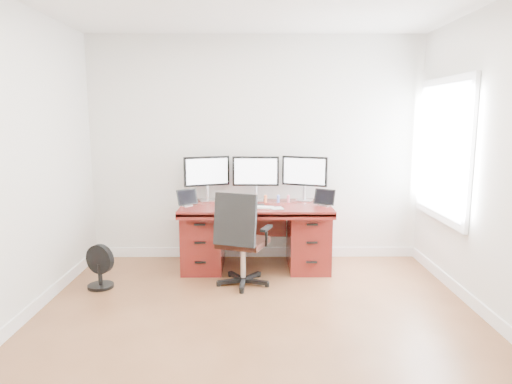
{
  "coord_description": "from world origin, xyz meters",
  "views": [
    {
      "loc": [
        -0.03,
        -3.29,
        1.75
      ],
      "look_at": [
        0.0,
        1.5,
        0.95
      ],
      "focal_mm": 32.0,
      "sensor_mm": 36.0,
      "label": 1
    }
  ],
  "objects_px": {
    "desk": "(256,234)",
    "floor_fan": "(100,267)",
    "monitor_center": "(256,173)",
    "office_chair": "(241,255)",
    "keyboard": "(261,207)"
  },
  "relations": [
    {
      "from": "floor_fan",
      "to": "monitor_center",
      "type": "height_order",
      "value": "monitor_center"
    },
    {
      "from": "desk",
      "to": "floor_fan",
      "type": "bearing_deg",
      "value": -158.56
    },
    {
      "from": "office_chair",
      "to": "monitor_center",
      "type": "height_order",
      "value": "monitor_center"
    },
    {
      "from": "office_chair",
      "to": "keyboard",
      "type": "distance_m",
      "value": 0.61
    },
    {
      "from": "office_chair",
      "to": "monitor_center",
      "type": "bearing_deg",
      "value": 99.91
    },
    {
      "from": "desk",
      "to": "office_chair",
      "type": "height_order",
      "value": "office_chair"
    },
    {
      "from": "desk",
      "to": "monitor_center",
      "type": "relative_size",
      "value": 3.09
    },
    {
      "from": "desk",
      "to": "keyboard",
      "type": "height_order",
      "value": "keyboard"
    },
    {
      "from": "office_chair",
      "to": "floor_fan",
      "type": "xyz_separation_m",
      "value": [
        -1.45,
        -0.05,
        -0.11
      ]
    },
    {
      "from": "desk",
      "to": "floor_fan",
      "type": "xyz_separation_m",
      "value": [
        -1.61,
        -0.63,
        -0.18
      ]
    },
    {
      "from": "floor_fan",
      "to": "monitor_center",
      "type": "relative_size",
      "value": 0.82
    },
    {
      "from": "monitor_center",
      "to": "desk",
      "type": "bearing_deg",
      "value": -87.92
    },
    {
      "from": "desk",
      "to": "office_chair",
      "type": "relative_size",
      "value": 1.7
    },
    {
      "from": "floor_fan",
      "to": "desk",
      "type": "bearing_deg",
      "value": 42.94
    },
    {
      "from": "desk",
      "to": "floor_fan",
      "type": "distance_m",
      "value": 1.74
    }
  ]
}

